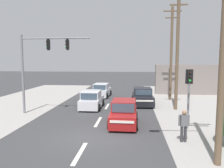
{
  "coord_description": "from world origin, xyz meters",
  "views": [
    {
      "loc": [
        2.32,
        -11.05,
        4.05
      ],
      "look_at": [
        0.83,
        4.0,
        2.44
      ],
      "focal_mm": 35.0,
      "sensor_mm": 36.0,
      "label": 1
    }
  ],
  "objects_px": {
    "sedan_oncoming_mid": "(143,97)",
    "pedestrian_at_kerb": "(184,124)",
    "utility_pole_foreground_right": "(221,19)",
    "traffic_signal_mast": "(39,60)",
    "hatchback_oncoming_near": "(102,91)",
    "hatchback_receding_far": "(124,113)",
    "utility_pole_midground_right": "(177,49)",
    "utility_pole_background_right": "(171,52)",
    "pedestal_signal_right_kerb": "(189,89)",
    "hatchback_kerbside_parked": "(92,100)"
  },
  "relations": [
    {
      "from": "utility_pole_foreground_right",
      "to": "traffic_signal_mast",
      "type": "distance_m",
      "value": 12.7
    },
    {
      "from": "pedestal_signal_right_kerb",
      "to": "hatchback_receding_far",
      "type": "distance_m",
      "value": 4.25
    },
    {
      "from": "pedestal_signal_right_kerb",
      "to": "hatchback_receding_far",
      "type": "bearing_deg",
      "value": 169.64
    },
    {
      "from": "utility_pole_foreground_right",
      "to": "hatchback_oncoming_near",
      "type": "distance_m",
      "value": 17.75
    },
    {
      "from": "utility_pole_foreground_right",
      "to": "pedestal_signal_right_kerb",
      "type": "xyz_separation_m",
      "value": [
        0.06,
        4.51,
        -3.14
      ]
    },
    {
      "from": "utility_pole_foreground_right",
      "to": "utility_pole_background_right",
      "type": "height_order",
      "value": "utility_pole_foreground_right"
    },
    {
      "from": "utility_pole_background_right",
      "to": "traffic_signal_mast",
      "type": "xyz_separation_m",
      "value": [
        -10.91,
        -7.07,
        -0.82
      ]
    },
    {
      "from": "traffic_signal_mast",
      "to": "pedestal_signal_right_kerb",
      "type": "height_order",
      "value": "traffic_signal_mast"
    },
    {
      "from": "pedestal_signal_right_kerb",
      "to": "pedestrian_at_kerb",
      "type": "xyz_separation_m",
      "value": [
        -0.72,
        -2.16,
        -1.49
      ]
    },
    {
      "from": "utility_pole_midground_right",
      "to": "pedestrian_at_kerb",
      "type": "height_order",
      "value": "utility_pole_midground_right"
    },
    {
      "from": "hatchback_oncoming_near",
      "to": "pedestal_signal_right_kerb",
      "type": "bearing_deg",
      "value": -58.8
    },
    {
      "from": "utility_pole_foreground_right",
      "to": "pedestrian_at_kerb",
      "type": "xyz_separation_m",
      "value": [
        -0.65,
        2.35,
        -4.63
      ]
    },
    {
      "from": "utility_pole_foreground_right",
      "to": "hatchback_receding_far",
      "type": "bearing_deg",
      "value": 125.83
    },
    {
      "from": "utility_pole_midground_right",
      "to": "hatchback_oncoming_near",
      "type": "xyz_separation_m",
      "value": [
        -7.07,
        5.89,
        -4.33
      ]
    },
    {
      "from": "utility_pole_midground_right",
      "to": "utility_pole_background_right",
      "type": "bearing_deg",
      "value": 86.39
    },
    {
      "from": "sedan_oncoming_mid",
      "to": "pedestrian_at_kerb",
      "type": "xyz_separation_m",
      "value": [
        1.65,
        -9.47,
        0.22
      ]
    },
    {
      "from": "hatchback_oncoming_near",
      "to": "pedestrian_at_kerb",
      "type": "distance_m",
      "value": 14.67
    },
    {
      "from": "traffic_signal_mast",
      "to": "sedan_oncoming_mid",
      "type": "height_order",
      "value": "traffic_signal_mast"
    },
    {
      "from": "utility_pole_foreground_right",
      "to": "utility_pole_midground_right",
      "type": "xyz_separation_m",
      "value": [
        0.36,
        9.81,
        -0.53
      ]
    },
    {
      "from": "utility_pole_background_right",
      "to": "traffic_signal_mast",
      "type": "height_order",
      "value": "utility_pole_background_right"
    },
    {
      "from": "traffic_signal_mast",
      "to": "sedan_oncoming_mid",
      "type": "xyz_separation_m",
      "value": [
        7.96,
        4.46,
        -3.44
      ]
    },
    {
      "from": "utility_pole_background_right",
      "to": "hatchback_kerbside_parked",
      "type": "distance_m",
      "value": 9.73
    },
    {
      "from": "pedestal_signal_right_kerb",
      "to": "hatchback_oncoming_near",
      "type": "relative_size",
      "value": 0.96
    },
    {
      "from": "utility_pole_midground_right",
      "to": "hatchback_oncoming_near",
      "type": "height_order",
      "value": "utility_pole_midground_right"
    },
    {
      "from": "utility_pole_background_right",
      "to": "utility_pole_foreground_right",
      "type": "bearing_deg",
      "value": -92.58
    },
    {
      "from": "hatchback_oncoming_near",
      "to": "hatchback_kerbside_parked",
      "type": "bearing_deg",
      "value": -89.92
    },
    {
      "from": "utility_pole_foreground_right",
      "to": "sedan_oncoming_mid",
      "type": "bearing_deg",
      "value": 101.02
    },
    {
      "from": "traffic_signal_mast",
      "to": "pedestrian_at_kerb",
      "type": "height_order",
      "value": "traffic_signal_mast"
    },
    {
      "from": "utility_pole_foreground_right",
      "to": "utility_pole_midground_right",
      "type": "relative_size",
      "value": 1.08
    },
    {
      "from": "utility_pole_midground_right",
      "to": "hatchback_kerbside_parked",
      "type": "bearing_deg",
      "value": -178.96
    },
    {
      "from": "pedestrian_at_kerb",
      "to": "hatchback_receding_far",
      "type": "bearing_deg",
      "value": 137.36
    },
    {
      "from": "pedestrian_at_kerb",
      "to": "utility_pole_foreground_right",
      "type": "bearing_deg",
      "value": -74.46
    },
    {
      "from": "pedestal_signal_right_kerb",
      "to": "sedan_oncoming_mid",
      "type": "xyz_separation_m",
      "value": [
        -2.36,
        7.31,
        -1.71
      ]
    },
    {
      "from": "hatchback_receding_far",
      "to": "pedestrian_at_kerb",
      "type": "relative_size",
      "value": 2.24
    },
    {
      "from": "hatchback_oncoming_near",
      "to": "hatchback_receding_far",
      "type": "bearing_deg",
      "value": -74.26
    },
    {
      "from": "utility_pole_background_right",
      "to": "pedestrian_at_kerb",
      "type": "xyz_separation_m",
      "value": [
        -1.3,
        -12.08,
        -4.04
      ]
    },
    {
      "from": "hatchback_kerbside_parked",
      "to": "hatchback_oncoming_near",
      "type": "bearing_deg",
      "value": 90.08
    },
    {
      "from": "traffic_signal_mast",
      "to": "pedestal_signal_right_kerb",
      "type": "bearing_deg",
      "value": -15.42
    },
    {
      "from": "utility_pole_background_right",
      "to": "hatchback_kerbside_parked",
      "type": "bearing_deg",
      "value": -147.21
    },
    {
      "from": "traffic_signal_mast",
      "to": "hatchback_oncoming_near",
      "type": "bearing_deg",
      "value": 67.01
    },
    {
      "from": "hatchback_kerbside_parked",
      "to": "hatchback_receding_far",
      "type": "relative_size",
      "value": 1.0
    },
    {
      "from": "sedan_oncoming_mid",
      "to": "hatchback_oncoming_near",
      "type": "relative_size",
      "value": 1.16
    },
    {
      "from": "utility_pole_background_right",
      "to": "pedestrian_at_kerb",
      "type": "distance_m",
      "value": 12.8
    },
    {
      "from": "sedan_oncoming_mid",
      "to": "pedestrian_at_kerb",
      "type": "distance_m",
      "value": 9.61
    },
    {
      "from": "sedan_oncoming_mid",
      "to": "pedestrian_at_kerb",
      "type": "height_order",
      "value": "pedestrian_at_kerb"
    },
    {
      "from": "hatchback_receding_far",
      "to": "hatchback_oncoming_near",
      "type": "xyz_separation_m",
      "value": [
        -2.96,
        10.49,
        0.0
      ]
    },
    {
      "from": "hatchback_receding_far",
      "to": "pedestal_signal_right_kerb",
      "type": "bearing_deg",
      "value": -10.36
    },
    {
      "from": "utility_pole_foreground_right",
      "to": "pedestrian_at_kerb",
      "type": "bearing_deg",
      "value": 105.54
    },
    {
      "from": "sedan_oncoming_mid",
      "to": "hatchback_receding_far",
      "type": "bearing_deg",
      "value": -102.45
    },
    {
      "from": "traffic_signal_mast",
      "to": "hatchback_receding_far",
      "type": "height_order",
      "value": "traffic_signal_mast"
    }
  ]
}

